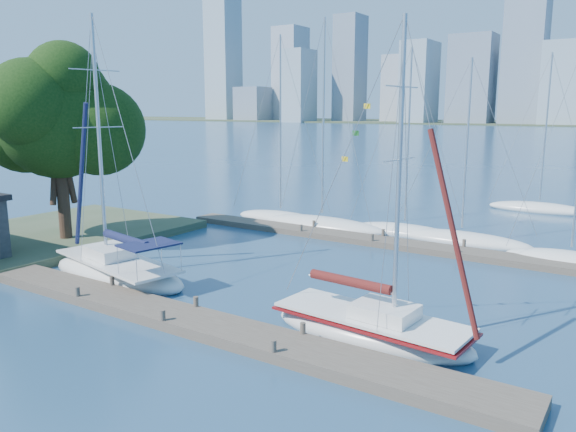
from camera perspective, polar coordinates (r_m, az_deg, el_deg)
The scene contains 13 objects.
ground at distance 22.41m, azimuth -10.87°, elevation -10.62°, with size 700.00×700.00×0.00m, color navy.
near_dock at distance 22.34m, azimuth -10.89°, elevation -10.14°, with size 26.00×2.00×0.40m, color #493F35.
far_dock at distance 34.28m, azimuth 10.61°, elevation -2.74°, with size 30.00×1.80×0.36m, color #493F35.
shore at distance 37.22m, azimuth -26.71°, elevation -2.55°, with size 12.00×22.00×0.50m, color #38472D.
tree at distance 35.41m, azimuth -22.41°, elevation 9.52°, with size 9.32×8.47×11.80m.
sailboat_navy at distance 28.26m, azimuth -17.04°, elevation -4.24°, with size 8.81×4.40×12.99m.
sailboat_maroon at distance 20.50m, azimuth 8.48°, elevation -9.82°, with size 7.79×3.09×11.59m.
bg_boat_0 at distance 41.06m, azimuth -0.75°, elevation -0.19°, with size 7.66×4.33×13.49m.
bg_boat_1 at distance 38.65m, azimuth 3.50°, elevation -0.88°, with size 9.76×5.65×14.31m.
bg_boat_2 at distance 37.43m, azimuth 11.76°, elevation -1.53°, with size 7.54×3.92×12.22m.
bg_boat_3 at distance 35.96m, azimuth 17.20°, elevation -2.31°, with size 8.60×2.95×11.38m.
bg_boat_4 at distance 33.31m, azimuth 26.77°, elevation -4.00°, with size 6.88×4.62×12.78m.
bg_boat_7 at distance 49.31m, azimuth 24.15°, elevation 0.71°, with size 8.01×5.15×12.70m.
Camera 1 is at (14.71, -14.83, 8.13)m, focal length 35.00 mm.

